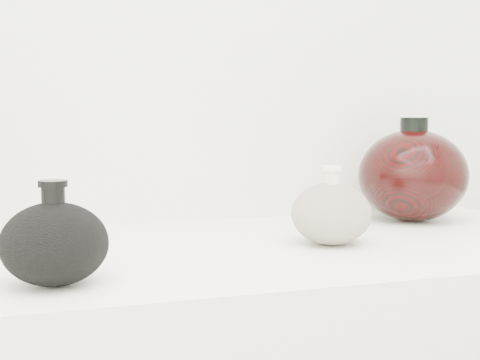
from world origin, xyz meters
name	(u,v)px	position (x,y,z in m)	size (l,w,h in m)	color
black_gourd_vase	(54,243)	(-0.23, 0.81, 0.95)	(0.15, 0.15, 0.12)	black
cream_gourd_vase	(331,213)	(0.17, 0.92, 0.95)	(0.13, 0.13, 0.11)	beige
right_round_pot	(413,175)	(0.40, 1.08, 0.98)	(0.20, 0.20, 0.18)	black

